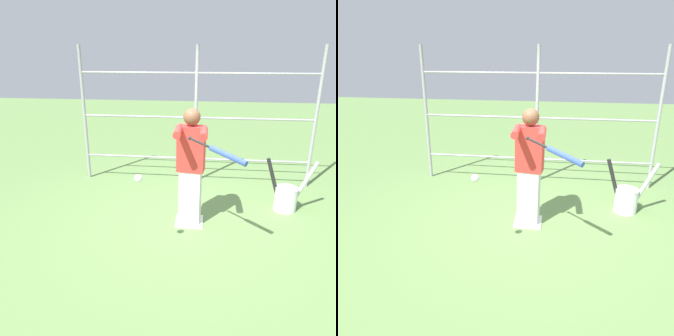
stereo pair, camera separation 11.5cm
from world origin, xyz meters
TOP-DOWN VIEW (x-y plane):
  - ground_plane at (0.00, 0.00)m, footprint 24.00×24.00m
  - home_plate at (0.00, 0.00)m, footprint 0.40×0.40m
  - fence_backstop at (0.00, -1.60)m, footprint 4.26×0.06m
  - batter at (0.00, 0.02)m, footprint 0.43×0.61m
  - baseball_bat_swinging at (-0.39, 0.77)m, footprint 0.68×0.57m
  - softball_in_flight at (0.56, 0.92)m, footprint 0.10×0.10m
  - bat_bucket at (-1.50, -0.57)m, footprint 0.79×0.36m

SIDE VIEW (x-z plane):
  - ground_plane at x=0.00m, z-range 0.00..0.00m
  - home_plate at x=0.00m, z-range 0.00..0.02m
  - bat_bucket at x=-1.50m, z-range -0.20..0.65m
  - batter at x=0.00m, z-range 0.07..1.77m
  - softball_in_flight at x=0.56m, z-range 1.00..1.09m
  - fence_backstop at x=0.00m, z-range 0.00..2.51m
  - baseball_bat_swinging at x=-0.39m, z-range 1.24..1.43m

